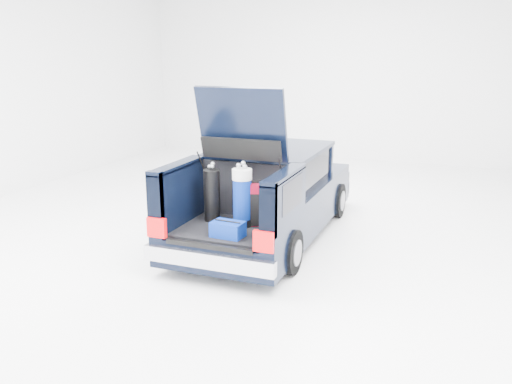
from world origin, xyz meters
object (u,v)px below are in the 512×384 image
at_px(red_suitcase, 257,204).
at_px(black_golf_bag, 212,195).
at_px(blue_golf_bag, 242,197).
at_px(car, 269,195).
at_px(blue_duffel, 228,229).

height_order(red_suitcase, black_golf_bag, black_golf_bag).
height_order(red_suitcase, blue_golf_bag, blue_golf_bag).
relative_size(red_suitcase, blue_golf_bag, 0.69).
bearing_deg(red_suitcase, black_golf_bag, 163.97).
height_order(car, blue_golf_bag, car).
xyz_separation_m(red_suitcase, blue_golf_bag, (-0.17, -0.13, 0.11)).
distance_m(car, black_golf_bag, 1.47).
xyz_separation_m(car, blue_golf_bag, (0.12, -1.45, 0.34)).
relative_size(car, red_suitcase, 7.46).
xyz_separation_m(car, red_suitcase, (0.29, -1.32, 0.22)).
relative_size(red_suitcase, blue_duffel, 1.44).
distance_m(car, blue_duffel, 1.94).
bearing_deg(blue_golf_bag, blue_duffel, -68.13).
distance_m(red_suitcase, black_golf_bag, 0.66).
relative_size(red_suitcase, black_golf_bag, 0.75).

